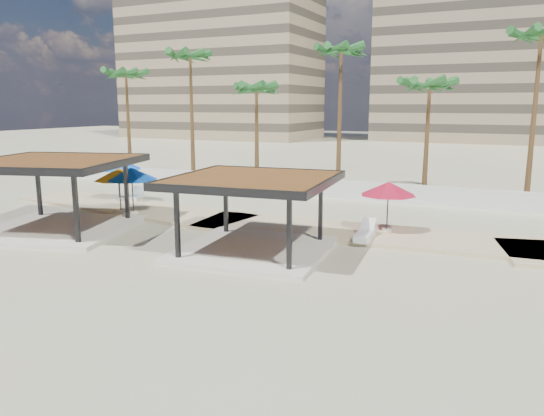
{
  "coord_description": "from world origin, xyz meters",
  "views": [
    {
      "loc": [
        8.76,
        -16.36,
        6.0
      ],
      "look_at": [
        -1.38,
        4.77,
        1.4
      ],
      "focal_mm": 35.0,
      "sensor_mm": 36.0,
      "label": 1
    }
  ],
  "objects_px": {
    "umbrella_a": "(118,164)",
    "umbrella_c": "(388,189)",
    "pavilion_west": "(55,188)",
    "lounger_a": "(136,197)",
    "lounger_b": "(365,235)",
    "pavilion_central": "(253,207)"
  },
  "relations": [
    {
      "from": "pavilion_central",
      "to": "umbrella_c",
      "type": "xyz_separation_m",
      "value": [
        4.23,
        5.35,
        0.28
      ]
    },
    {
      "from": "umbrella_c",
      "to": "lounger_b",
      "type": "xyz_separation_m",
      "value": [
        -0.52,
        -1.87,
        -1.81
      ]
    },
    {
      "from": "pavilion_central",
      "to": "pavilion_west",
      "type": "height_order",
      "value": "pavilion_west"
    },
    {
      "from": "pavilion_central",
      "to": "umbrella_a",
      "type": "relative_size",
      "value": 1.92
    },
    {
      "from": "pavilion_west",
      "to": "lounger_a",
      "type": "relative_size",
      "value": 4.31
    },
    {
      "from": "lounger_a",
      "to": "lounger_b",
      "type": "distance_m",
      "value": 15.96
    },
    {
      "from": "umbrella_a",
      "to": "lounger_b",
      "type": "relative_size",
      "value": 1.76
    },
    {
      "from": "pavilion_west",
      "to": "lounger_a",
      "type": "xyz_separation_m",
      "value": [
        -1.62,
        7.66,
        -1.72
      ]
    },
    {
      "from": "umbrella_a",
      "to": "umbrella_c",
      "type": "bearing_deg",
      "value": -3.55
    },
    {
      "from": "lounger_a",
      "to": "umbrella_c",
      "type": "bearing_deg",
      "value": -119.22
    },
    {
      "from": "umbrella_a",
      "to": "umbrella_c",
      "type": "distance_m",
      "value": 17.02
    },
    {
      "from": "lounger_b",
      "to": "pavilion_central",
      "type": "bearing_deg",
      "value": 128.39
    },
    {
      "from": "pavilion_central",
      "to": "lounger_a",
      "type": "xyz_separation_m",
      "value": [
        -11.87,
        6.88,
        -1.53
      ]
    },
    {
      "from": "pavilion_west",
      "to": "pavilion_central",
      "type": "bearing_deg",
      "value": -11.7
    },
    {
      "from": "lounger_a",
      "to": "lounger_b",
      "type": "relative_size",
      "value": 0.97
    },
    {
      "from": "umbrella_c",
      "to": "umbrella_a",
      "type": "bearing_deg",
      "value": 176.45
    },
    {
      "from": "umbrella_a",
      "to": "lounger_b",
      "type": "height_order",
      "value": "umbrella_a"
    },
    {
      "from": "umbrella_c",
      "to": "lounger_a",
      "type": "relative_size",
      "value": 1.41
    },
    {
      "from": "pavilion_west",
      "to": "lounger_a",
      "type": "distance_m",
      "value": 8.02
    },
    {
      "from": "pavilion_west",
      "to": "umbrella_c",
      "type": "bearing_deg",
      "value": 6.88
    },
    {
      "from": "umbrella_c",
      "to": "lounger_a",
      "type": "bearing_deg",
      "value": 174.59
    },
    {
      "from": "umbrella_a",
      "to": "umbrella_c",
      "type": "relative_size",
      "value": 1.28
    }
  ]
}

